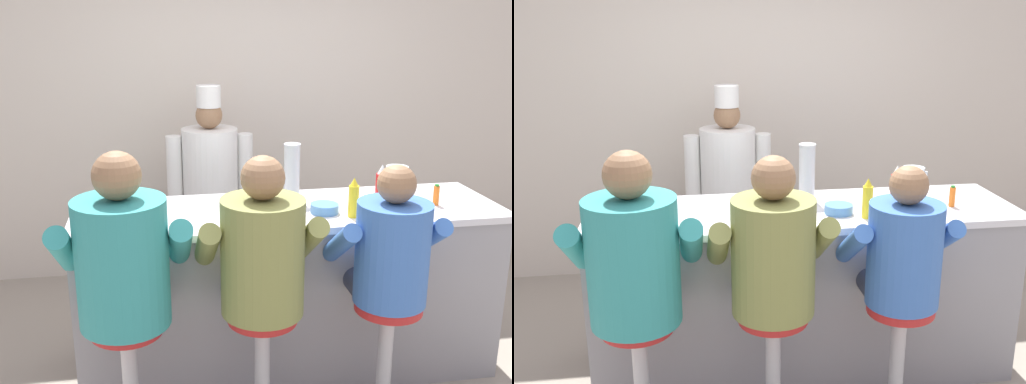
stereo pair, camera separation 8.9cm
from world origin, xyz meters
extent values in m
cube|color=beige|center=(0.00, 2.04, 1.35)|extent=(10.00, 0.06, 2.70)
cube|color=gray|center=(0.00, 0.37, 0.50)|extent=(2.46, 0.71, 1.00)
cube|color=silver|center=(0.00, 0.37, 1.02)|extent=(2.51, 0.74, 0.04)
cylinder|color=red|center=(0.54, 0.30, 1.14)|extent=(0.07, 0.07, 0.20)
cone|color=white|center=(0.54, 0.30, 1.27)|extent=(0.06, 0.06, 0.06)
cylinder|color=yellow|center=(0.32, 0.15, 1.13)|extent=(0.06, 0.06, 0.18)
cone|color=yellow|center=(0.32, 0.15, 1.25)|extent=(0.05, 0.05, 0.05)
cylinder|color=orange|center=(0.88, 0.28, 1.10)|extent=(0.04, 0.04, 0.12)
cylinder|color=#287F2D|center=(0.88, 0.28, 1.17)|extent=(0.03, 0.03, 0.01)
cylinder|color=silver|center=(0.71, 0.49, 1.14)|extent=(0.14, 0.14, 0.19)
cube|color=silver|center=(0.79, 0.49, 1.15)|extent=(0.02, 0.02, 0.12)
cylinder|color=white|center=(-0.95, 0.27, 1.05)|extent=(0.28, 0.28, 0.02)
ellipsoid|color=#E0BC60|center=(-0.95, 0.27, 1.08)|extent=(0.13, 0.10, 0.03)
cylinder|color=#4C7FB7|center=(0.18, 0.25, 1.07)|extent=(0.16, 0.16, 0.05)
cylinder|color=beige|center=(-0.34, 0.29, 1.09)|extent=(0.08, 0.08, 0.09)
torus|color=beige|center=(-0.28, 0.29, 1.09)|extent=(0.07, 0.02, 0.07)
cylinder|color=#B7BABF|center=(0.05, 0.53, 1.21)|extent=(0.10, 0.10, 0.34)
cylinder|color=silver|center=(0.05, 0.53, 1.39)|extent=(0.10, 0.10, 0.01)
cylinder|color=red|center=(-0.94, -0.25, 0.69)|extent=(0.35, 0.35, 0.05)
cylinder|color=#33384C|center=(-1.04, -0.03, 0.73)|extent=(0.16, 0.43, 0.16)
cylinder|color=#33384C|center=(-0.83, -0.03, 0.73)|extent=(0.16, 0.43, 0.16)
cylinder|color=teal|center=(-0.94, -0.25, 1.02)|extent=(0.43, 0.43, 0.62)
cylinder|color=teal|center=(-1.21, -0.12, 1.06)|extent=(0.11, 0.47, 0.37)
cylinder|color=teal|center=(-0.66, -0.12, 1.06)|extent=(0.11, 0.47, 0.37)
sphere|color=#8C6647|center=(-0.94, -0.25, 1.44)|extent=(0.22, 0.22, 0.22)
cylinder|color=#B2B5BA|center=(-0.27, -0.25, 0.36)|extent=(0.08, 0.08, 0.68)
cylinder|color=red|center=(-0.27, -0.25, 0.69)|extent=(0.35, 0.35, 0.05)
cylinder|color=#33384C|center=(-0.38, -0.04, 0.73)|extent=(0.15, 0.41, 0.15)
cylinder|color=#33384C|center=(-0.17, -0.04, 0.73)|extent=(0.15, 0.41, 0.15)
cylinder|color=olive|center=(-0.27, -0.25, 1.01)|extent=(0.41, 0.41, 0.58)
cylinder|color=olive|center=(-0.53, -0.13, 1.04)|extent=(0.11, 0.44, 0.35)
cylinder|color=olive|center=(-0.01, -0.13, 1.04)|extent=(0.11, 0.44, 0.35)
sphere|color=#8C6647|center=(-0.27, -0.25, 1.40)|extent=(0.21, 0.21, 0.21)
cylinder|color=#B2B5BA|center=(0.39, -0.25, 0.36)|extent=(0.08, 0.08, 0.68)
cylinder|color=red|center=(0.39, -0.25, 0.69)|extent=(0.35, 0.35, 0.05)
cylinder|color=#33384C|center=(0.30, -0.06, 0.73)|extent=(0.14, 0.37, 0.14)
cylinder|color=#33384C|center=(0.48, -0.06, 0.73)|extent=(0.14, 0.37, 0.14)
cylinder|color=#3866B7|center=(0.39, -0.25, 0.98)|extent=(0.37, 0.37, 0.53)
cylinder|color=#3866B7|center=(0.16, -0.14, 1.01)|extent=(0.10, 0.40, 0.32)
cylinder|color=#3866B7|center=(0.63, -0.14, 1.01)|extent=(0.10, 0.40, 0.32)
sphere|color=#8C6647|center=(0.39, -0.25, 1.34)|extent=(0.19, 0.19, 0.19)
cube|color=#232328|center=(-0.36, 1.44, 0.38)|extent=(0.32, 0.17, 0.76)
cube|color=white|center=(-0.36, 1.39, 0.53)|extent=(0.29, 0.02, 0.46)
cylinder|color=white|center=(-0.36, 1.44, 1.05)|extent=(0.41, 0.41, 0.57)
sphere|color=#8C6647|center=(-0.36, 1.44, 1.43)|extent=(0.20, 0.20, 0.20)
cylinder|color=white|center=(-0.36, 1.44, 1.57)|extent=(0.18, 0.18, 0.16)
cylinder|color=white|center=(-0.63, 1.44, 1.05)|extent=(0.12, 0.12, 0.49)
cylinder|color=white|center=(-0.10, 1.44, 1.05)|extent=(0.12, 0.12, 0.49)
camera|label=1|loc=(-0.76, -2.89, 2.13)|focal=42.00mm
camera|label=2|loc=(-0.67, -2.91, 2.13)|focal=42.00mm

